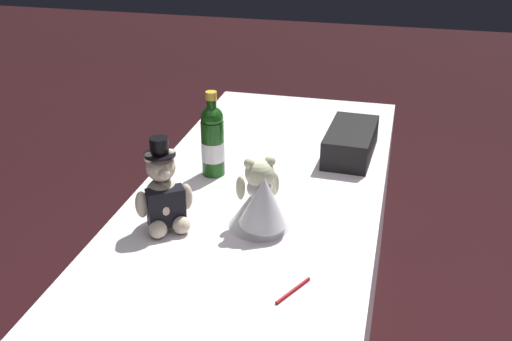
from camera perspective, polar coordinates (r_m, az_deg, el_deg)
The scene contains 6 objects.
reception_table at distance 2.25m, azimuth 0.00°, elevation -11.03°, with size 2.04×0.80×0.75m, color white.
teddy_bear_groom at distance 1.86m, azimuth -8.38°, elevation -2.29°, with size 0.17×0.16×0.28m.
teddy_bear_bride at distance 1.83m, azimuth 0.46°, elevation -2.69°, with size 0.24×0.22×0.23m.
champagne_bottle at distance 2.16m, azimuth -3.95°, elevation 2.78°, with size 0.08×0.08×0.30m.
signing_pen at distance 1.62m, azimuth 3.49°, elevation -10.74°, with size 0.13×0.07×0.01m.
gift_case_black at distance 2.35m, azimuth 8.58°, elevation 2.58°, with size 0.34×0.18×0.11m.
Camera 1 is at (1.75, 0.43, 1.72)m, focal length 44.08 mm.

